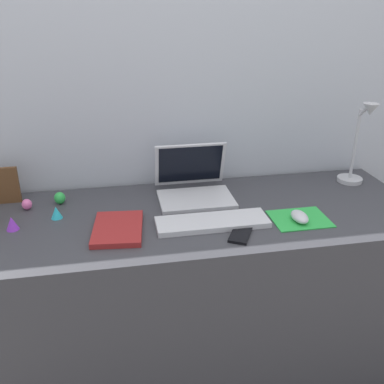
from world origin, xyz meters
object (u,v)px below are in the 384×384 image
at_px(mouse, 300,217).
at_px(toy_figurine_pink, 27,204).
at_px(keyboard, 212,222).
at_px(toy_figurine_green, 60,198).
at_px(notebook_pad, 118,229).
at_px(picture_frame, 3,186).
at_px(toy_figurine_cyan, 56,212).
at_px(toy_figurine_purple, 12,223).
at_px(laptop, 193,183).
at_px(cell_phone, 241,234).
at_px(desk_lamp, 359,146).

xyz_separation_m(mouse, toy_figurine_pink, (-1.00, 0.29, 0.00)).
relative_size(keyboard, toy_figurine_green, 8.45).
relative_size(mouse, toy_figurine_pink, 2.25).
bearing_deg(toy_figurine_green, toy_figurine_pink, -165.94).
bearing_deg(toy_figurine_pink, notebook_pad, -35.23).
xyz_separation_m(picture_frame, toy_figurine_pink, (0.09, -0.08, -0.05)).
bearing_deg(toy_figurine_green, toy_figurine_cyan, -90.55).
bearing_deg(toy_figurine_purple, picture_frame, 105.80).
distance_m(picture_frame, toy_figurine_purple, 0.25).
distance_m(notebook_pad, toy_figurine_pink, 0.42).
xyz_separation_m(laptop, cell_phone, (0.10, -0.37, -0.05)).
height_order(toy_figurine_cyan, toy_figurine_purple, toy_figurine_purple).
distance_m(notebook_pad, toy_figurine_cyan, 0.27).
bearing_deg(mouse, picture_frame, 161.25).
bearing_deg(picture_frame, toy_figurine_green, -12.57).
distance_m(laptop, toy_figurine_green, 0.54).
relative_size(toy_figurine_pink, toy_figurine_green, 0.88).
distance_m(keyboard, toy_figurine_pink, 0.73).
distance_m(keyboard, picture_frame, 0.85).
height_order(desk_lamp, toy_figurine_purple, desk_lamp).
bearing_deg(picture_frame, toy_figurine_pink, -40.06).
bearing_deg(cell_phone, toy_figurine_purple, -165.13).
xyz_separation_m(notebook_pad, toy_figurine_cyan, (-0.22, 0.14, 0.01)).
xyz_separation_m(mouse, toy_figurine_purple, (-1.03, 0.13, 0.00)).
distance_m(laptop, mouse, 0.46).
xyz_separation_m(laptop, desk_lamp, (0.72, -0.01, 0.12)).
relative_size(toy_figurine_cyan, toy_figurine_pink, 1.10).
xyz_separation_m(cell_phone, picture_frame, (-0.86, 0.43, 0.07)).
distance_m(laptop, toy_figurine_purple, 0.71).
height_order(notebook_pad, picture_frame, picture_frame).
xyz_separation_m(notebook_pad, picture_frame, (-0.44, 0.32, 0.06)).
distance_m(mouse, toy_figurine_green, 0.94).
bearing_deg(picture_frame, toy_figurine_purple, -74.20).
height_order(keyboard, mouse, mouse).
relative_size(desk_lamp, toy_figurine_green, 7.72).
bearing_deg(cell_phone, picture_frame, -178.26).
distance_m(toy_figurine_cyan, toy_figurine_pink, 0.16).
xyz_separation_m(laptop, keyboard, (0.02, -0.27, -0.04)).
xyz_separation_m(cell_phone, toy_figurine_green, (-0.64, 0.38, 0.02)).
distance_m(laptop, cell_phone, 0.38).
bearing_deg(toy_figurine_cyan, toy_figurine_green, 89.45).
xyz_separation_m(toy_figurine_cyan, toy_figurine_purple, (-0.15, -0.06, 0.00)).
xyz_separation_m(keyboard, toy_figurine_green, (-0.56, 0.29, 0.01)).
bearing_deg(toy_figurine_purple, cell_phone, -13.47).
bearing_deg(notebook_pad, laptop, 44.71).
bearing_deg(laptop, toy_figurine_green, 178.54).
distance_m(toy_figurine_purple, toy_figurine_green, 0.24).
bearing_deg(cell_phone, keyboard, 158.47).
xyz_separation_m(desk_lamp, notebook_pad, (-1.04, -0.24, -0.17)).
relative_size(laptop, cell_phone, 2.34).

